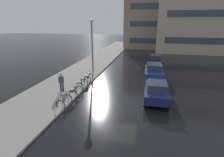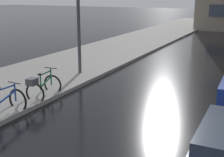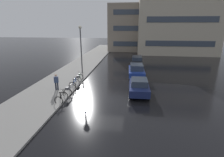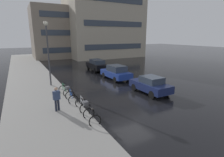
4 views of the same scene
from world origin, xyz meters
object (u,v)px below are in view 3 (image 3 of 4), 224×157
car_blue (136,70)px  streetlamp (81,43)px  car_black (137,61)px  bicycle_third (74,83)px  pedestrian (56,82)px  bicycle_second (70,89)px  bicycle_farthest (79,78)px  bicycle_nearest (61,98)px  car_navy (139,86)px

car_blue → streetlamp: size_ratio=0.68×
car_blue → car_black: (0.16, 5.73, 0.00)m
streetlamp → car_blue: bearing=-4.2°
bicycle_third → pedestrian: bearing=-134.0°
bicycle_second → bicycle_farthest: 3.70m
bicycle_nearest → car_navy: bearing=21.7°
bicycle_second → car_blue: 8.94m
car_navy → streetlamp: streetlamp is taller
car_navy → car_black: bearing=90.0°
bicycle_second → bicycle_third: 2.00m
car_navy → pedestrian: size_ratio=2.21×
car_navy → pedestrian: pedestrian is taller
bicycle_second → car_black: car_black is taller
bicycle_nearest → car_blue: 10.30m
bicycle_farthest → streetlamp: 4.82m
bicycle_second → pedestrian: 1.72m
car_blue → bicycle_farthest: bearing=-156.3°
bicycle_third → streetlamp: 6.17m
car_navy → bicycle_second: bearing=-172.3°
bicycle_farthest → pedestrian: (-1.28, -3.04, 0.48)m
bicycle_third → car_blue: car_blue is taller
car_blue → car_navy: bearing=-88.4°
car_black → pedestrian: pedestrian is taller
bicycle_second → streetlamp: bearing=96.8°
bicycle_second → bicycle_farthest: bicycle_farthest is taller
streetlamp → bicycle_third: bearing=-83.0°
car_blue → pedestrian: (-7.66, -5.84, 0.16)m
bicycle_third → pedestrian: size_ratio=0.67×
bicycle_third → pedestrian: pedestrian is taller
bicycle_third → car_black: (6.53, 10.23, 0.41)m
bicycle_farthest → car_navy: size_ratio=0.39×
bicycle_nearest → car_blue: bearing=52.6°
bicycle_nearest → bicycle_third: bearing=91.8°
bicycle_farthest → pedestrian: size_ratio=0.85×
bicycle_nearest → bicycle_farthest: bearing=91.4°
bicycle_second → car_blue: size_ratio=0.35×
pedestrian → car_blue: bearing=37.3°
bicycle_farthest → car_blue: size_ratio=0.35×
bicycle_farthest → car_black: car_black is taller
bicycle_third → streetlamp: streetlamp is taller
car_blue → streetlamp: 7.68m
streetlamp → bicycle_nearest: bearing=-85.2°
car_navy → streetlamp: size_ratio=0.62×
pedestrian → bicycle_nearest: bearing=-58.9°
bicycle_second → car_blue: (6.15, 6.49, 0.31)m
bicycle_second → bicycle_farthest: bearing=93.7°
pedestrian → streetlamp: bearing=83.9°
bicycle_nearest → car_navy: car_navy is taller
bicycle_third → bicycle_farthest: 1.70m
bicycle_second → pedestrian: size_ratio=0.84×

